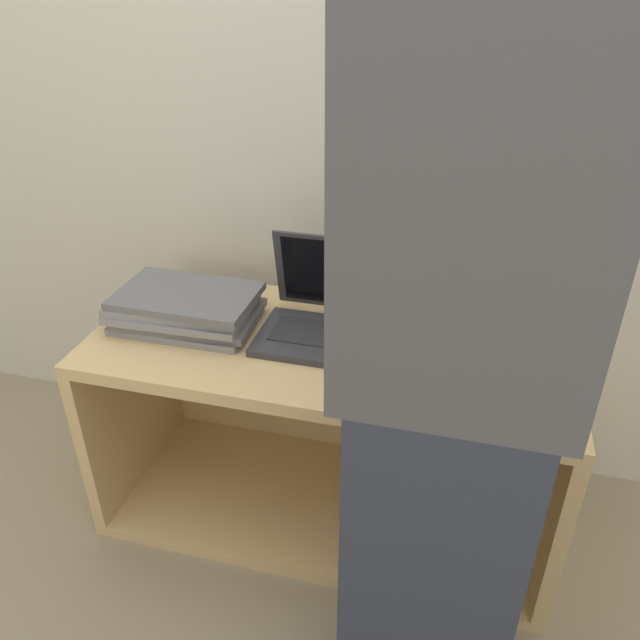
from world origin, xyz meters
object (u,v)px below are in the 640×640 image
Objects in this scene: laptop_stack_left at (186,308)px; person at (455,378)px; laptop_stack_right at (486,348)px; laptop_open at (333,317)px.

laptop_stack_left is 0.23× the size of person.
laptop_stack_right is at bearing 0.01° from laptop_stack_left.
person reaches higher than laptop_stack_right.
person is (-0.07, -0.49, 0.23)m from laptop_stack_right.
laptop_stack_left is (-0.41, -0.05, -0.00)m from laptop_open.
laptop_stack_right is (0.82, 0.00, 0.00)m from laptop_stack_left.
laptop_open is 0.93× the size of laptop_stack_right.
laptop_stack_right is at bearing 82.06° from person.
laptop_open is 0.41m from laptop_stack_left.
person reaches higher than laptop_open.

